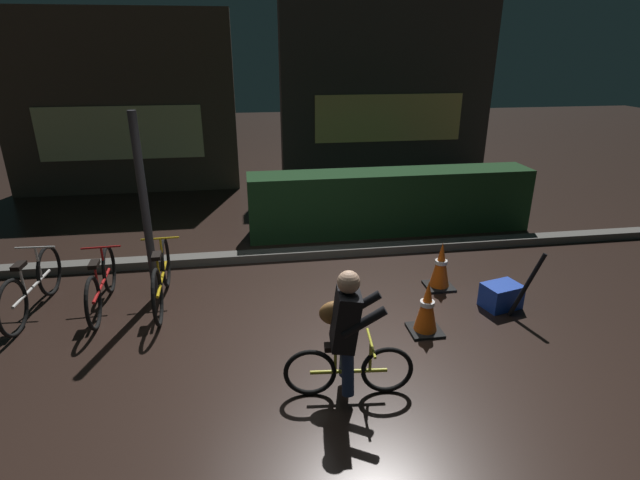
{
  "coord_description": "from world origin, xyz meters",
  "views": [
    {
      "loc": [
        -0.61,
        -4.63,
        2.99
      ],
      "look_at": [
        0.2,
        0.6,
        0.9
      ],
      "focal_mm": 27.56,
      "sensor_mm": 36.0,
      "label": 1
    }
  ],
  "objects_px": {
    "traffic_cone_far": "(441,266)",
    "blue_crate": "(501,296)",
    "parked_bike_leftmost": "(32,287)",
    "parked_bike_center_left": "(162,277)",
    "closed_umbrella": "(527,285)",
    "cyclist": "(346,333)",
    "parked_bike_left_mid": "(101,284)",
    "street_post": "(145,211)",
    "traffic_cone_near": "(427,308)"
  },
  "relations": [
    {
      "from": "traffic_cone_far",
      "to": "parked_bike_leftmost",
      "type": "bearing_deg",
      "value": 178.65
    },
    {
      "from": "parked_bike_center_left",
      "to": "street_post",
      "type": "bearing_deg",
      "value": 34.87
    },
    {
      "from": "traffic_cone_far",
      "to": "blue_crate",
      "type": "height_order",
      "value": "traffic_cone_far"
    },
    {
      "from": "blue_crate",
      "to": "closed_umbrella",
      "type": "bearing_deg",
      "value": -58.95
    },
    {
      "from": "parked_bike_leftmost",
      "to": "traffic_cone_near",
      "type": "xyz_separation_m",
      "value": [
        4.48,
        -1.14,
        -0.04
      ]
    },
    {
      "from": "traffic_cone_far",
      "to": "parked_bike_left_mid",
      "type": "bearing_deg",
      "value": 178.6
    },
    {
      "from": "parked_bike_leftmost",
      "to": "traffic_cone_far",
      "type": "distance_m",
      "value": 5.05
    },
    {
      "from": "parked_bike_center_left",
      "to": "blue_crate",
      "type": "relative_size",
      "value": 3.79
    },
    {
      "from": "cyclist",
      "to": "closed_umbrella",
      "type": "bearing_deg",
      "value": 29.14
    },
    {
      "from": "traffic_cone_far",
      "to": "parked_bike_center_left",
      "type": "bearing_deg",
      "value": 177.95
    },
    {
      "from": "traffic_cone_near",
      "to": "closed_umbrella",
      "type": "distance_m",
      "value": 1.27
    },
    {
      "from": "blue_crate",
      "to": "closed_umbrella",
      "type": "height_order",
      "value": "closed_umbrella"
    },
    {
      "from": "street_post",
      "to": "blue_crate",
      "type": "xyz_separation_m",
      "value": [
        4.22,
        -0.9,
        -1.02
      ]
    },
    {
      "from": "parked_bike_left_mid",
      "to": "street_post",
      "type": "bearing_deg",
      "value": -75.65
    },
    {
      "from": "parked_bike_center_left",
      "to": "closed_umbrella",
      "type": "xyz_separation_m",
      "value": [
        4.25,
        -0.99,
        0.06
      ]
    },
    {
      "from": "cyclist",
      "to": "closed_umbrella",
      "type": "height_order",
      "value": "cyclist"
    },
    {
      "from": "parked_bike_left_mid",
      "to": "parked_bike_center_left",
      "type": "relative_size",
      "value": 0.92
    },
    {
      "from": "blue_crate",
      "to": "parked_bike_center_left",
      "type": "bearing_deg",
      "value": 169.72
    },
    {
      "from": "parked_bike_center_left",
      "to": "closed_umbrella",
      "type": "relative_size",
      "value": 1.96
    },
    {
      "from": "street_post",
      "to": "traffic_cone_far",
      "type": "relative_size",
      "value": 3.64
    },
    {
      "from": "parked_bike_left_mid",
      "to": "traffic_cone_far",
      "type": "xyz_separation_m",
      "value": [
        4.26,
        -0.1,
        -0.01
      ]
    },
    {
      "from": "parked_bike_left_mid",
      "to": "closed_umbrella",
      "type": "bearing_deg",
      "value": -103.86
    },
    {
      "from": "street_post",
      "to": "parked_bike_leftmost",
      "type": "relative_size",
      "value": 1.44
    },
    {
      "from": "traffic_cone_far",
      "to": "blue_crate",
      "type": "xyz_separation_m",
      "value": [
        0.55,
        -0.62,
        -0.16
      ]
    },
    {
      "from": "parked_bike_leftmost",
      "to": "cyclist",
      "type": "bearing_deg",
      "value": -117.47
    },
    {
      "from": "street_post",
      "to": "cyclist",
      "type": "bearing_deg",
      "value": -47.25
    },
    {
      "from": "parked_bike_center_left",
      "to": "blue_crate",
      "type": "distance_m",
      "value": 4.17
    },
    {
      "from": "street_post",
      "to": "parked_bike_leftmost",
      "type": "xyz_separation_m",
      "value": [
        -1.37,
        -0.16,
        -0.83
      ]
    },
    {
      "from": "parked_bike_center_left",
      "to": "cyclist",
      "type": "distance_m",
      "value": 2.79
    },
    {
      "from": "parked_bike_leftmost",
      "to": "traffic_cone_near",
      "type": "relative_size",
      "value": 2.58
    },
    {
      "from": "traffic_cone_near",
      "to": "cyclist",
      "type": "height_order",
      "value": "cyclist"
    },
    {
      "from": "parked_bike_leftmost",
      "to": "parked_bike_left_mid",
      "type": "bearing_deg",
      "value": -87.79
    },
    {
      "from": "parked_bike_center_left",
      "to": "traffic_cone_far",
      "type": "xyz_separation_m",
      "value": [
        3.56,
        -0.13,
        -0.04
      ]
    },
    {
      "from": "blue_crate",
      "to": "cyclist",
      "type": "height_order",
      "value": "cyclist"
    },
    {
      "from": "traffic_cone_near",
      "to": "traffic_cone_far",
      "type": "height_order",
      "value": "traffic_cone_far"
    },
    {
      "from": "traffic_cone_near",
      "to": "blue_crate",
      "type": "relative_size",
      "value": 1.43
    },
    {
      "from": "parked_bike_center_left",
      "to": "closed_umbrella",
      "type": "distance_m",
      "value": 4.37
    },
    {
      "from": "traffic_cone_far",
      "to": "cyclist",
      "type": "xyz_separation_m",
      "value": [
        -1.66,
        -1.89,
        0.32
      ]
    },
    {
      "from": "parked_bike_left_mid",
      "to": "parked_bike_center_left",
      "type": "bearing_deg",
      "value": -90.84
    },
    {
      "from": "parked_bike_leftmost",
      "to": "traffic_cone_far",
      "type": "relative_size",
      "value": 2.52
    },
    {
      "from": "street_post",
      "to": "closed_umbrella",
      "type": "relative_size",
      "value": 2.75
    },
    {
      "from": "parked_bike_leftmost",
      "to": "parked_bike_center_left",
      "type": "height_order",
      "value": "parked_bike_center_left"
    },
    {
      "from": "street_post",
      "to": "traffic_cone_far",
      "type": "xyz_separation_m",
      "value": [
        3.68,
        -0.28,
        -0.86
      ]
    },
    {
      "from": "street_post",
      "to": "closed_umbrella",
      "type": "distance_m",
      "value": 4.58
    },
    {
      "from": "parked_bike_left_mid",
      "to": "parked_bike_center_left",
      "type": "height_order",
      "value": "parked_bike_center_left"
    },
    {
      "from": "traffic_cone_far",
      "to": "blue_crate",
      "type": "relative_size",
      "value": 1.46
    },
    {
      "from": "parked_bike_center_left",
      "to": "blue_crate",
      "type": "height_order",
      "value": "parked_bike_center_left"
    },
    {
      "from": "parked_bike_leftmost",
      "to": "traffic_cone_far",
      "type": "height_order",
      "value": "parked_bike_leftmost"
    },
    {
      "from": "street_post",
      "to": "traffic_cone_near",
      "type": "bearing_deg",
      "value": -22.68
    },
    {
      "from": "parked_bike_center_left",
      "to": "parked_bike_left_mid",
      "type": "bearing_deg",
      "value": 89.57
    }
  ]
}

